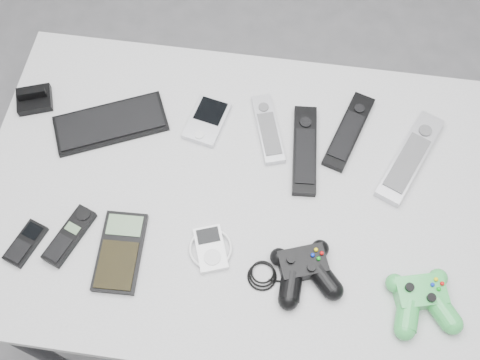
# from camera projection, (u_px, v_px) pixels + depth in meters

# --- Properties ---
(floor) EXTENTS (3.50, 3.50, 0.00)m
(floor) POSITION_uv_depth(u_px,v_px,m) (232.00, 280.00, 1.96)
(floor) COLOR slate
(floor) RESTS_ON ground
(desk) EXTENTS (1.19, 0.76, 0.79)m
(desk) POSITION_uv_depth(u_px,v_px,m) (247.00, 206.00, 1.29)
(desk) COLOR #9C9C9E
(desk) RESTS_ON floor
(pda_keyboard) EXTENTS (0.28, 0.21, 0.02)m
(pda_keyboard) POSITION_uv_depth(u_px,v_px,m) (111.00, 123.00, 1.30)
(pda_keyboard) COLOR black
(pda_keyboard) RESTS_ON desk
(dock_bracket) EXTENTS (0.10, 0.09, 0.04)m
(dock_bracket) POSITION_uv_depth(u_px,v_px,m) (33.00, 97.00, 1.32)
(dock_bracket) COLOR black
(dock_bracket) RESTS_ON desk
(pda) EXTENTS (0.10, 0.14, 0.02)m
(pda) POSITION_uv_depth(u_px,v_px,m) (207.00, 121.00, 1.30)
(pda) COLOR silver
(pda) RESTS_ON desk
(remote_silver_a) EXTENTS (0.10, 0.19, 0.02)m
(remote_silver_a) POSITION_uv_depth(u_px,v_px,m) (268.00, 129.00, 1.29)
(remote_silver_a) COLOR silver
(remote_silver_a) RESTS_ON desk
(remote_black_a) EXTENTS (0.07, 0.23, 0.02)m
(remote_black_a) POSITION_uv_depth(u_px,v_px,m) (305.00, 150.00, 1.27)
(remote_black_a) COLOR black
(remote_black_a) RESTS_ON desk
(remote_black_b) EXTENTS (0.11, 0.22, 0.02)m
(remote_black_b) POSITION_uv_depth(u_px,v_px,m) (349.00, 131.00, 1.29)
(remote_black_b) COLOR black
(remote_black_b) RESTS_ON desk
(remote_silver_b) EXTENTS (0.15, 0.25, 0.03)m
(remote_silver_b) POSITION_uv_depth(u_px,v_px,m) (410.00, 157.00, 1.26)
(remote_silver_b) COLOR #AFAFB6
(remote_silver_b) RESTS_ON desk
(mobile_phone) EXTENTS (0.07, 0.11, 0.02)m
(mobile_phone) POSITION_uv_depth(u_px,v_px,m) (25.00, 243.00, 1.17)
(mobile_phone) COLOR black
(mobile_phone) RESTS_ON desk
(cordless_handset) EXTENTS (0.09, 0.14, 0.02)m
(cordless_handset) POSITION_uv_depth(u_px,v_px,m) (69.00, 236.00, 1.17)
(cordless_handset) COLOR black
(cordless_handset) RESTS_ON desk
(calculator) EXTENTS (0.10, 0.18, 0.02)m
(calculator) POSITION_uv_depth(u_px,v_px,m) (120.00, 252.00, 1.16)
(calculator) COLOR black
(calculator) RESTS_ON desk
(mp3_player) EXTENTS (0.12, 0.12, 0.02)m
(mp3_player) POSITION_uv_depth(u_px,v_px,m) (211.00, 248.00, 1.16)
(mp3_player) COLOR white
(mp3_player) RESTS_ON desk
(controller_black) EXTENTS (0.26, 0.21, 0.05)m
(controller_black) POSITION_uv_depth(u_px,v_px,m) (304.00, 270.00, 1.13)
(controller_black) COLOR black
(controller_black) RESTS_ON desk
(controller_green) EXTENTS (0.17, 0.17, 0.05)m
(controller_green) POSITION_uv_depth(u_px,v_px,m) (422.00, 299.00, 1.10)
(controller_green) COLOR #279043
(controller_green) RESTS_ON desk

